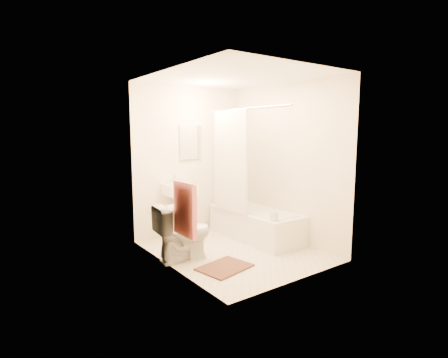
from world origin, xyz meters
TOP-DOWN VIEW (x-y plane):
  - floor at (0.00, 0.00)m, footprint 2.40×2.40m
  - ceiling at (0.00, 0.00)m, footprint 2.40×2.40m
  - wall_back at (0.00, 1.20)m, footprint 2.00×0.02m
  - wall_left at (-1.00, 0.00)m, footprint 0.02×2.40m
  - wall_right at (1.00, 0.00)m, footprint 0.02×2.40m
  - mirror at (0.00, 1.18)m, footprint 0.40×0.03m
  - curtain_rod at (0.30, 0.10)m, footprint 0.03×1.70m
  - shower_curtain at (0.30, 0.50)m, footprint 0.04×0.80m
  - towel_bar at (-0.96, -0.25)m, footprint 0.02×0.60m
  - towel at (-0.93, -0.25)m, footprint 0.06×0.45m
  - toilet_paper at (-0.93, 0.12)m, footprint 0.11×0.12m
  - toilet at (-0.75, 0.13)m, footprint 0.78×0.49m
  - sink at (-0.30, 1.06)m, footprint 0.48×0.39m
  - bathtub at (0.66, 0.30)m, footprint 0.69×1.58m
  - bath_mat at (-0.48, -0.43)m, footprint 0.70×0.58m
  - soap_bottle at (0.42, -0.36)m, footprint 0.10×0.10m
  - scrub_brush at (0.71, 0.90)m, footprint 0.10×0.19m

SIDE VIEW (x-z plane):
  - floor at x=0.00m, z-range 0.00..0.00m
  - bath_mat at x=-0.48m, z-range 0.00..0.02m
  - bathtub at x=0.66m, z-range 0.00..0.44m
  - toilet at x=-0.75m, z-range 0.00..0.73m
  - scrub_brush at x=0.71m, z-range 0.45..0.48m
  - sink at x=-0.30m, z-range 0.00..0.94m
  - soap_bottle at x=0.42m, z-range 0.44..0.63m
  - toilet_paper at x=-0.93m, z-range 0.64..0.76m
  - towel at x=-0.93m, z-range 0.45..1.11m
  - towel_bar at x=-0.96m, z-range 1.09..1.11m
  - wall_back at x=0.00m, z-range 0.00..2.40m
  - wall_left at x=-1.00m, z-range 0.00..2.40m
  - wall_right at x=1.00m, z-range 0.00..2.40m
  - shower_curtain at x=0.30m, z-range 0.44..2.00m
  - mirror at x=0.00m, z-range 1.23..1.77m
  - curtain_rod at x=0.30m, z-range 1.98..2.02m
  - ceiling at x=0.00m, z-range 2.40..2.40m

